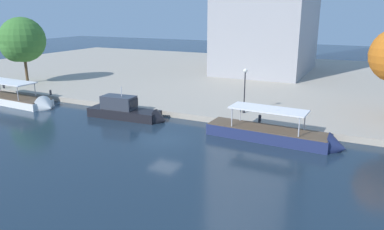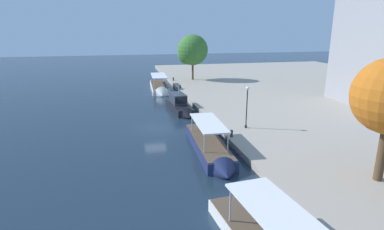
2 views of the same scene
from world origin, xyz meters
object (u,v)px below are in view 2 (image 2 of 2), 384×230
mooring_bollard_2 (232,133)px  mooring_bollard_0 (180,86)px  lamp_post (247,102)px  tour_boat_0 (160,88)px  motor_yacht_1 (180,107)px  mooring_bollard_1 (173,79)px  tour_boat_2 (210,149)px  tree_2 (191,51)px

mooring_bollard_2 → mooring_bollard_0: bearing=-179.8°
mooring_bollard_0 → lamp_post: bearing=6.1°
tour_boat_0 → motor_yacht_1: size_ratio=1.53×
mooring_bollard_0 → mooring_bollard_2: size_ratio=0.90×
mooring_bollard_1 → mooring_bollard_2: (36.87, -0.20, 0.00)m
mooring_bollard_0 → mooring_bollard_1: size_ratio=0.90×
tour_boat_2 → motor_yacht_1: bearing=-178.0°
lamp_post → mooring_bollard_2: bearing=-46.4°
tour_boat_2 → mooring_bollard_2: tour_boat_2 is taller
tour_boat_2 → mooring_bollard_0: bearing=177.1°
mooring_bollard_1 → lamp_post: (34.39, 2.41, 2.58)m
tree_2 → lamp_post: bearing=-2.6°
tour_boat_0 → tree_2: bearing=136.6°
mooring_bollard_2 → tour_boat_0: bearing=-173.0°
tour_boat_2 → mooring_bollard_2: (-2.42, 2.97, 0.58)m
mooring_bollard_0 → lamp_post: lamp_post is taller
mooring_bollard_2 → tour_boat_2: bearing=-50.8°
motor_yacht_1 → mooring_bollard_0: 14.34m
mooring_bollard_1 → mooring_bollard_2: same height
tour_boat_0 → mooring_bollard_2: bearing=10.0°
mooring_bollard_2 → lamp_post: bearing=133.6°
tour_boat_0 → tour_boat_2: (32.20, 0.71, 0.09)m
motor_yacht_1 → mooring_bollard_2: bearing=7.7°
mooring_bollard_1 → motor_yacht_1: bearing=-7.3°
tour_boat_2 → mooring_bollard_2: bearing=131.8°
tour_boat_0 → mooring_bollard_2: (29.78, 3.68, 0.67)m
tour_boat_2 → lamp_post: size_ratio=2.56×
lamp_post → tree_2: 35.00m
tour_boat_0 → motor_yacht_1: (16.25, 0.87, 0.23)m
lamp_post → tour_boat_0: bearing=-167.0°
tour_boat_0 → tree_2: tree_2 is taller
mooring_bollard_2 → motor_yacht_1: bearing=-168.3°
mooring_bollard_2 → tree_2: size_ratio=0.08×
motor_yacht_1 → tree_2: (-23.77, 7.02, 6.24)m
mooring_bollard_0 → mooring_bollard_2: mooring_bollard_2 is taller
mooring_bollard_0 → tree_2: (-9.70, 4.28, 5.84)m
motor_yacht_1 → tour_boat_2: 15.95m
tour_boat_0 → mooring_bollard_2: 30.01m
motor_yacht_1 → tree_2: 25.56m
tree_2 → mooring_bollard_0: bearing=-23.8°
tour_boat_0 → tour_boat_2: size_ratio=1.15×
tour_boat_2 → lamp_post: bearing=133.9°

